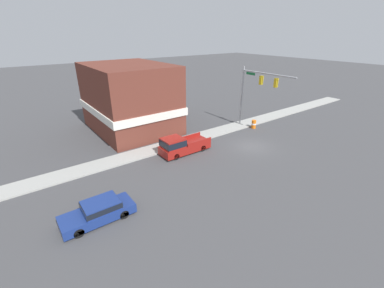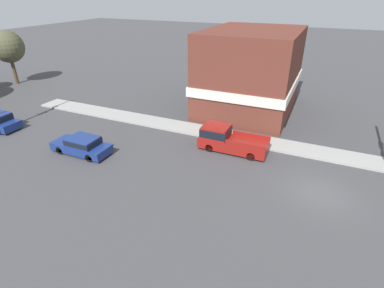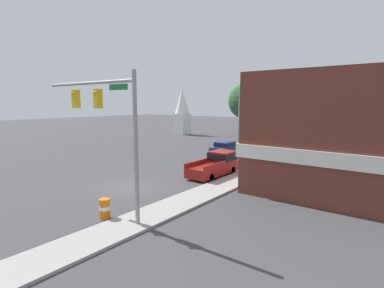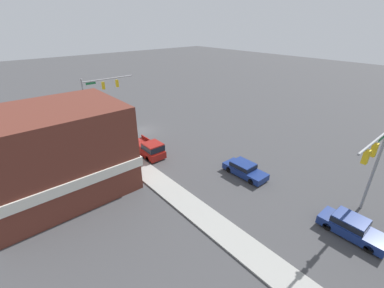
# 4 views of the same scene
# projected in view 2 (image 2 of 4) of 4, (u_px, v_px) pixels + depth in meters

# --- Properties ---
(ground_plane) EXTENTS (200.00, 200.00, 0.00)m
(ground_plane) POSITION_uv_depth(u_px,v_px,m) (320.00, 193.00, 19.52)
(ground_plane) COLOR #424244
(sidewalk_curb) EXTENTS (2.40, 60.00, 0.14)m
(sidewalk_curb) POSITION_uv_depth(u_px,v_px,m) (324.00, 154.00, 24.10)
(sidewalk_curb) COLOR #9E9E99
(sidewalk_curb) RESTS_ON ground
(car_lead) EXTENTS (1.91, 4.86, 1.42)m
(car_lead) POSITION_uv_depth(u_px,v_px,m) (82.00, 145.00, 23.96)
(car_lead) COLOR black
(car_lead) RESTS_ON ground
(pickup_truck_parked) EXTENTS (2.04, 5.55, 1.97)m
(pickup_truck_parked) POSITION_uv_depth(u_px,v_px,m) (227.00, 139.00, 24.45)
(pickup_truck_parked) COLOR black
(pickup_truck_parked) RESTS_ON ground
(corner_brick_building) EXTENTS (12.33, 9.35, 8.33)m
(corner_brick_building) POSITION_uv_depth(u_px,v_px,m) (251.00, 72.00, 31.54)
(corner_brick_building) COLOR brown
(corner_brick_building) RESTS_ON ground
(backdrop_tree_right_far) EXTENTS (4.14, 4.14, 7.06)m
(backdrop_tree_right_far) POSITION_uv_depth(u_px,v_px,m) (8.00, 47.00, 39.96)
(backdrop_tree_right_far) COLOR #4C3823
(backdrop_tree_right_far) RESTS_ON ground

